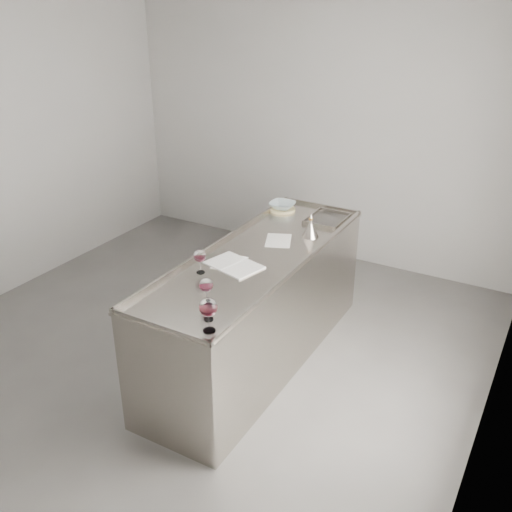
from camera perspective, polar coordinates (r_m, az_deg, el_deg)
The scene contains 12 objects.
room_shell at distance 4.18m, azimuth -7.88°, elevation 5.79°, with size 4.54×5.04×2.84m.
counter at distance 4.55m, azimuth 0.17°, elevation -5.20°, with size 0.77×2.42×0.97m.
wine_glass_left at distance 4.02m, azimuth -5.63°, elevation -0.05°, with size 0.09×0.09×0.18m.
wine_glass_middle at distance 3.63m, azimuth -4.99°, elevation -2.96°, with size 0.09×0.09×0.18m.
wine_glass_right at distance 3.33m, azimuth -4.79°, elevation -5.21°, with size 0.11×0.11×0.22m.
wine_glass_small at distance 3.46m, azimuth -4.82°, elevation -4.83°, with size 0.07×0.07×0.15m.
notebook at distance 4.16m, azimuth -2.23°, elevation -0.90°, with size 0.44×0.36×0.02m.
loose_paper_top at distance 4.57m, azimuth 2.26°, elevation 1.56°, with size 0.20×0.28×0.00m, color silver.
loose_paper_under at distance 4.20m, azimuth -2.67°, elevation -0.67°, with size 0.19×0.28×0.00m, color white.
trivet at distance 5.21m, azimuth 2.65°, elevation 4.69°, with size 0.24×0.24×0.02m, color #CFBF85.
ceramic_bowl at distance 5.19m, azimuth 2.66°, elevation 5.08°, with size 0.23×0.23×0.06m, color #93A6AB.
wine_funnel at distance 4.64m, azimuth 5.47°, elevation 2.63°, with size 0.14×0.14×0.20m.
Camera 1 is at (2.43, -3.11, 2.77)m, focal length 40.00 mm.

